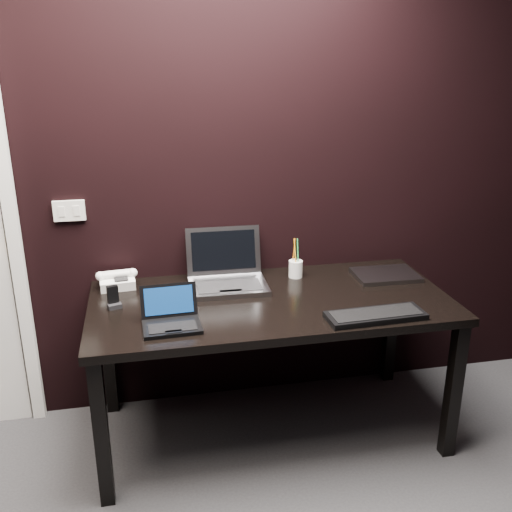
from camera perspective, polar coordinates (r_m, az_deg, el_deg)
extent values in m
plane|color=black|center=(2.88, -6.11, 8.68)|extent=(4.00, 0.00, 4.00)
cube|color=white|center=(2.97, -23.09, 2.07)|extent=(0.06, 0.05, 2.11)
cube|color=silver|center=(2.92, -18.18, 4.33)|extent=(0.15, 0.02, 0.10)
cube|color=silver|center=(2.91, -18.88, 4.23)|extent=(0.03, 0.01, 0.05)
cube|color=silver|center=(2.91, -17.51, 4.33)|extent=(0.03, 0.01, 0.05)
cube|color=black|center=(2.72, 1.50, -4.67)|extent=(1.70, 0.80, 0.04)
cube|color=black|center=(2.56, -15.21, -16.78)|extent=(0.06, 0.06, 0.70)
cube|color=black|center=(2.89, 19.13, -12.61)|extent=(0.06, 0.06, 0.70)
cube|color=black|center=(3.15, -14.58, -9.32)|extent=(0.06, 0.06, 0.70)
cube|color=black|center=(3.43, 13.32, -6.75)|extent=(0.06, 0.06, 0.70)
cube|color=black|center=(2.45, -8.39, -7.04)|extent=(0.25, 0.18, 0.02)
cube|color=black|center=(2.43, -8.35, -7.04)|extent=(0.20, 0.10, 0.00)
cube|color=black|center=(2.39, -8.24, -7.50)|extent=(0.07, 0.03, 0.00)
cube|color=black|center=(2.51, -8.72, -4.40)|extent=(0.25, 0.06, 0.14)
cube|color=#0A2552|center=(2.51, -8.71, -4.41)|extent=(0.21, 0.05, 0.11)
cube|color=gray|center=(2.83, -2.79, -3.03)|extent=(0.39, 0.28, 0.03)
cube|color=black|center=(2.79, -2.71, -3.01)|extent=(0.32, 0.16, 0.00)
cube|color=#A3A4A9|center=(2.73, -2.50, -3.57)|extent=(0.11, 0.05, 0.00)
cube|color=gray|center=(2.94, -3.28, 0.57)|extent=(0.38, 0.08, 0.24)
cube|color=black|center=(2.93, -3.26, 0.56)|extent=(0.33, 0.06, 0.19)
cube|color=black|center=(2.57, 11.87, -5.85)|extent=(0.44, 0.17, 0.02)
cube|color=black|center=(2.57, 11.89, -5.57)|extent=(0.40, 0.14, 0.00)
cube|color=gray|center=(3.05, 12.81, -1.85)|extent=(0.33, 0.24, 0.02)
cube|color=white|center=(2.92, -13.72, -2.51)|extent=(0.18, 0.17, 0.07)
cylinder|color=white|center=(2.90, -13.77, -1.81)|extent=(0.16, 0.05, 0.03)
sphere|color=white|center=(2.90, -15.32, -1.96)|extent=(0.05, 0.05, 0.05)
sphere|color=white|center=(2.90, -12.22, -1.65)|extent=(0.05, 0.05, 0.05)
cube|color=black|center=(2.87, -13.33, -2.22)|extent=(0.07, 0.05, 0.01)
cube|color=black|center=(2.69, -14.13, -3.94)|extent=(0.05, 0.04, 0.10)
cube|color=black|center=(2.69, -13.96, -4.87)|extent=(0.07, 0.06, 0.02)
cylinder|color=white|center=(2.97, 3.98, -1.29)|extent=(0.09, 0.09, 0.09)
cylinder|color=#CE6313|center=(2.94, 3.82, 0.55)|extent=(0.01, 0.03, 0.13)
cylinder|color=green|center=(2.93, 4.20, 0.46)|extent=(0.01, 0.02, 0.13)
cylinder|color=black|center=(2.94, 4.10, 0.56)|extent=(0.01, 0.02, 0.13)
cylinder|color=orange|center=(2.93, 3.92, 0.44)|extent=(0.01, 0.03, 0.13)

